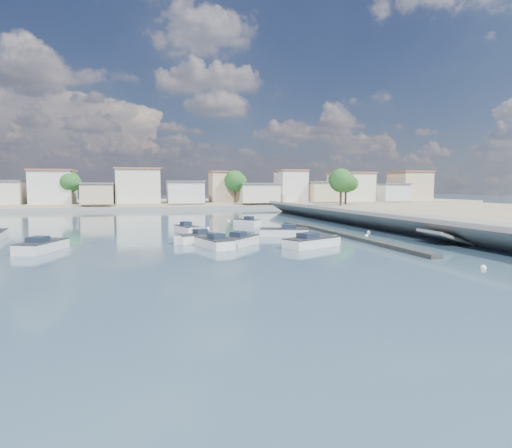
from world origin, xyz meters
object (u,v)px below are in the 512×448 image
(motorboat_a, at_px, (213,243))
(motorboat_e, at_px, (44,246))
(motorboat_b, at_px, (242,241))
(motorboat_c, at_px, (282,232))
(motorboat_d, at_px, (195,239))
(motorboat_g, at_px, (188,230))
(motorboat_h, at_px, (314,242))
(motorboat_f, at_px, (246,223))

(motorboat_a, height_order, motorboat_e, same)
(motorboat_b, xyz_separation_m, motorboat_c, (5.77, 5.85, 0.00))
(motorboat_d, height_order, motorboat_g, same)
(motorboat_a, height_order, motorboat_b, same)
(motorboat_d, bearing_deg, motorboat_h, -27.45)
(motorboat_a, distance_m, motorboat_e, 14.07)
(motorboat_b, bearing_deg, motorboat_e, 177.41)
(motorboat_a, bearing_deg, motorboat_d, 109.50)
(motorboat_a, bearing_deg, motorboat_f, 68.99)
(motorboat_d, relative_size, motorboat_f, 1.11)
(motorboat_f, height_order, motorboat_h, same)
(motorboat_a, relative_size, motorboat_f, 1.36)
(motorboat_b, relative_size, motorboat_f, 1.16)
(motorboat_h, bearing_deg, motorboat_a, 168.22)
(motorboat_a, relative_size, motorboat_g, 1.10)
(motorboat_c, height_order, motorboat_f, same)
(motorboat_h, bearing_deg, motorboat_d, 152.55)
(motorboat_b, xyz_separation_m, motorboat_d, (-3.98, 2.58, -0.00))
(motorboat_a, xyz_separation_m, motorboat_b, (2.79, 0.79, -0.00))
(motorboat_d, distance_m, motorboat_e, 12.93)
(motorboat_c, bearing_deg, motorboat_f, 93.32)
(motorboat_f, xyz_separation_m, motorboat_h, (1.06, -22.09, 0.00))
(motorboat_f, bearing_deg, motorboat_h, -87.26)
(motorboat_e, bearing_deg, motorboat_b, -2.59)
(motorboat_g, bearing_deg, motorboat_a, -85.64)
(motorboat_e, xyz_separation_m, motorboat_h, (22.82, -3.39, 0.00))
(motorboat_g, bearing_deg, motorboat_f, 42.80)
(motorboat_b, height_order, motorboat_c, same)
(motorboat_h, bearing_deg, motorboat_e, 171.55)
(motorboat_e, bearing_deg, motorboat_f, 40.66)
(motorboat_b, xyz_separation_m, motorboat_g, (-3.72, 11.40, 0.00))
(motorboat_b, distance_m, motorboat_c, 8.22)
(motorboat_c, distance_m, motorboat_g, 10.99)
(motorboat_e, height_order, motorboat_h, same)
(motorboat_e, height_order, motorboat_g, same)
(motorboat_b, relative_size, motorboat_g, 0.93)
(motorboat_c, distance_m, motorboat_d, 10.29)
(motorboat_a, relative_size, motorboat_b, 1.18)
(motorboat_f, bearing_deg, motorboat_g, -137.20)
(motorboat_d, height_order, motorboat_e, same)
(motorboat_c, distance_m, motorboat_f, 13.63)
(motorboat_c, bearing_deg, motorboat_d, -161.45)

